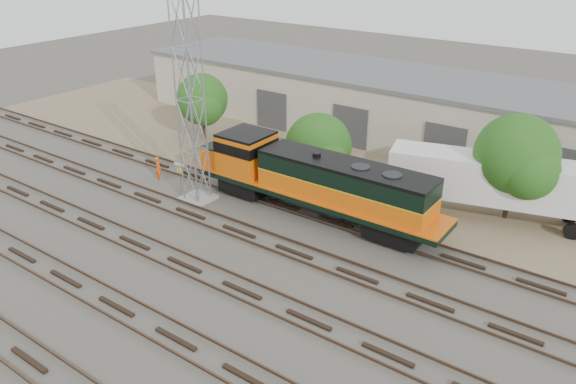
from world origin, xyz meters
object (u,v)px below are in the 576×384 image
Objects in this scene: locomotive at (312,180)px; worker at (158,168)px; semi_trailer at (503,182)px; signal_tower at (191,104)px.

locomotive is 9.70× the size of worker.
worker is 0.13× the size of semi_trailer.
locomotive is 1.30× the size of semi_trailer.
worker is at bearing 170.38° from signal_tower.
signal_tower is 7.34m from worker.
worker is (-4.55, 0.77, -5.70)m from signal_tower.
signal_tower is (-7.32, -2.64, 4.23)m from locomotive.
semi_trailer reaches higher than worker.
semi_trailer is (17.02, 8.82, -4.08)m from signal_tower.
signal_tower reaches higher than semi_trailer.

